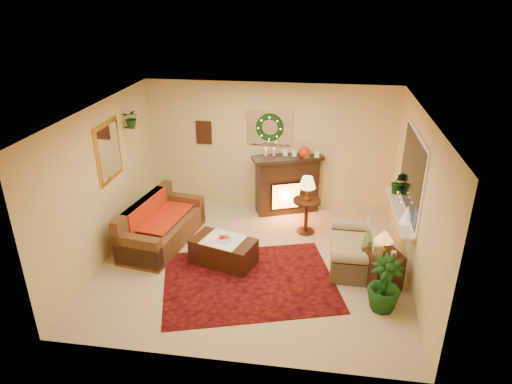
# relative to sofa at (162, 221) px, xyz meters

# --- Properties ---
(floor) EXTENTS (5.00, 5.00, 0.00)m
(floor) POSITION_rel_sofa_xyz_m (1.71, -0.42, -0.43)
(floor) COLOR beige
(floor) RESTS_ON ground
(ceiling) EXTENTS (5.00, 5.00, 0.00)m
(ceiling) POSITION_rel_sofa_xyz_m (1.71, -0.42, 2.17)
(ceiling) COLOR white
(ceiling) RESTS_ON ground
(wall_back) EXTENTS (5.00, 5.00, 0.00)m
(wall_back) POSITION_rel_sofa_xyz_m (1.71, 1.83, 0.87)
(wall_back) COLOR #EFD88C
(wall_back) RESTS_ON ground
(wall_front) EXTENTS (5.00, 5.00, 0.00)m
(wall_front) POSITION_rel_sofa_xyz_m (1.71, -2.67, 0.87)
(wall_front) COLOR #EFD88C
(wall_front) RESTS_ON ground
(wall_left) EXTENTS (4.50, 4.50, 0.00)m
(wall_left) POSITION_rel_sofa_xyz_m (-0.79, -0.42, 0.87)
(wall_left) COLOR #EFD88C
(wall_left) RESTS_ON ground
(wall_right) EXTENTS (4.50, 4.50, 0.00)m
(wall_right) POSITION_rel_sofa_xyz_m (4.21, -0.42, 0.87)
(wall_right) COLOR #EFD88C
(wall_right) RESTS_ON ground
(area_rug) EXTENTS (3.12, 2.67, 0.01)m
(area_rug) POSITION_rel_sofa_xyz_m (1.73, -0.97, -0.42)
(area_rug) COLOR maroon
(area_rug) RESTS_ON floor
(sofa) EXTENTS (1.12, 1.99, 0.81)m
(sofa) POSITION_rel_sofa_xyz_m (0.00, 0.00, 0.00)
(sofa) COLOR #3A281D
(sofa) RESTS_ON floor
(red_throw) EXTENTS (0.78, 1.26, 0.02)m
(red_throw) POSITION_rel_sofa_xyz_m (-0.08, 0.14, 0.03)
(red_throw) COLOR red
(red_throw) RESTS_ON sofa
(fireplace) EXTENTS (1.29, 0.82, 1.13)m
(fireplace) POSITION_rel_sofa_xyz_m (2.10, 1.62, 0.12)
(fireplace) COLOR black
(fireplace) RESTS_ON floor
(poinsettia) EXTENTS (0.22, 0.22, 0.22)m
(poinsettia) POSITION_rel_sofa_xyz_m (2.42, 1.61, 0.87)
(poinsettia) COLOR red
(poinsettia) RESTS_ON fireplace
(mantel_candle_a) EXTENTS (0.06, 0.06, 0.18)m
(mantel_candle_a) POSITION_rel_sofa_xyz_m (1.66, 1.58, 0.83)
(mantel_candle_a) COLOR silver
(mantel_candle_a) RESTS_ON fireplace
(mantel_candle_b) EXTENTS (0.06, 0.06, 0.17)m
(mantel_candle_b) POSITION_rel_sofa_xyz_m (1.82, 1.61, 0.83)
(mantel_candle_b) COLOR white
(mantel_candle_b) RESTS_ON fireplace
(mantel_mirror) EXTENTS (0.92, 0.02, 0.72)m
(mantel_mirror) POSITION_rel_sofa_xyz_m (1.71, 1.81, 1.27)
(mantel_mirror) COLOR white
(mantel_mirror) RESTS_ON wall_back
(wreath) EXTENTS (0.55, 0.11, 0.55)m
(wreath) POSITION_rel_sofa_xyz_m (1.71, 1.77, 1.29)
(wreath) COLOR #194719
(wreath) RESTS_ON wall_back
(wall_art) EXTENTS (0.32, 0.03, 0.48)m
(wall_art) POSITION_rel_sofa_xyz_m (0.36, 1.81, 1.12)
(wall_art) COLOR #381E11
(wall_art) RESTS_ON wall_back
(gold_mirror) EXTENTS (0.03, 0.84, 1.00)m
(gold_mirror) POSITION_rel_sofa_xyz_m (-0.77, -0.12, 1.32)
(gold_mirror) COLOR gold
(gold_mirror) RESTS_ON wall_left
(hanging_plant) EXTENTS (0.33, 0.28, 0.36)m
(hanging_plant) POSITION_rel_sofa_xyz_m (-0.63, 0.63, 1.54)
(hanging_plant) COLOR #194719
(hanging_plant) RESTS_ON wall_left
(loveseat) EXTENTS (0.76, 1.29, 0.74)m
(loveseat) POSITION_rel_sofa_xyz_m (3.37, -0.23, -0.01)
(loveseat) COLOR tan
(loveseat) RESTS_ON floor
(window_frame) EXTENTS (0.03, 1.86, 1.36)m
(window_frame) POSITION_rel_sofa_xyz_m (4.20, 0.13, 1.12)
(window_frame) COLOR white
(window_frame) RESTS_ON wall_right
(window_glass) EXTENTS (0.02, 1.70, 1.22)m
(window_glass) POSITION_rel_sofa_xyz_m (4.18, 0.13, 1.12)
(window_glass) COLOR black
(window_glass) RESTS_ON wall_right
(window_sill) EXTENTS (0.22, 1.86, 0.04)m
(window_sill) POSITION_rel_sofa_xyz_m (4.09, 0.13, 0.44)
(window_sill) COLOR white
(window_sill) RESTS_ON wall_right
(mini_tree) EXTENTS (0.19, 0.19, 0.28)m
(mini_tree) POSITION_rel_sofa_xyz_m (4.12, -0.31, 0.61)
(mini_tree) COLOR silver
(mini_tree) RESTS_ON window_sill
(sill_plant) EXTENTS (0.30, 0.24, 0.55)m
(sill_plant) POSITION_rel_sofa_xyz_m (4.12, 0.80, 0.66)
(sill_plant) COLOR black
(sill_plant) RESTS_ON window_sill
(side_table_round) EXTENTS (0.61, 0.61, 0.67)m
(side_table_round) POSITION_rel_sofa_xyz_m (2.54, 0.77, -0.11)
(side_table_round) COLOR black
(side_table_round) RESTS_ON floor
(lamp_cream) EXTENTS (0.31, 0.31, 0.47)m
(lamp_cream) POSITION_rel_sofa_xyz_m (2.53, 0.74, 0.45)
(lamp_cream) COLOR #F7E396
(lamp_cream) RESTS_ON side_table_round
(end_table_square) EXTENTS (0.64, 0.64, 0.59)m
(end_table_square) POSITION_rel_sofa_xyz_m (3.78, -0.78, -0.16)
(end_table_square) COLOR black
(end_table_square) RESTS_ON floor
(lamp_tiffany) EXTENTS (0.28, 0.28, 0.42)m
(lamp_tiffany) POSITION_rel_sofa_xyz_m (3.74, -0.76, 0.32)
(lamp_tiffany) COLOR orange
(lamp_tiffany) RESTS_ON end_table_square
(coffee_table) EXTENTS (1.16, 0.85, 0.44)m
(coffee_table) POSITION_rel_sofa_xyz_m (1.23, -0.50, -0.22)
(coffee_table) COLOR black
(coffee_table) RESTS_ON floor
(fruit_bowl) EXTENTS (0.25, 0.25, 0.06)m
(fruit_bowl) POSITION_rel_sofa_xyz_m (1.25, -0.51, 0.02)
(fruit_bowl) COLOR silver
(fruit_bowl) RESTS_ON coffee_table
(floor_palm) EXTENTS (1.44, 1.44, 2.54)m
(floor_palm) POSITION_rel_sofa_xyz_m (3.74, -1.34, 0.02)
(floor_palm) COLOR black
(floor_palm) RESTS_ON floor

